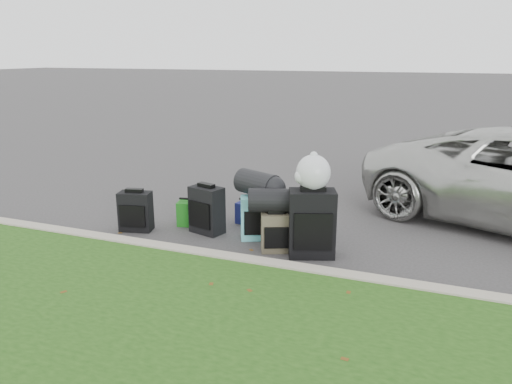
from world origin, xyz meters
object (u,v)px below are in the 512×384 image
(suitcase_large_black_left, at_px, (207,210))
(tote_green, at_px, (189,213))
(suitcase_teal, at_px, (256,218))
(suitcase_large_black_right, at_px, (312,224))
(suitcase_small_black, at_px, (136,211))
(suitcase_olive, at_px, (276,232))
(tote_navy, at_px, (247,213))

(suitcase_large_black_left, distance_m, tote_green, 0.43)
(suitcase_teal, bearing_deg, tote_green, 147.09)
(suitcase_large_black_left, height_order, suitcase_large_black_right, suitcase_large_black_right)
(suitcase_small_black, relative_size, suitcase_teal, 0.95)
(suitcase_olive, relative_size, suitcase_large_black_right, 0.60)
(suitcase_small_black, height_order, suitcase_large_black_right, suitcase_large_black_right)
(suitcase_small_black, relative_size, tote_navy, 1.78)
(tote_navy, bearing_deg, suitcase_small_black, -138.81)
(suitcase_large_black_left, height_order, tote_navy, suitcase_large_black_left)
(suitcase_small_black, height_order, tote_green, suitcase_small_black)
(suitcase_small_black, relative_size, tote_green, 1.58)
(suitcase_teal, xyz_separation_m, tote_green, (-1.06, 0.16, -0.11))
(tote_navy, bearing_deg, suitcase_teal, -48.15)
(suitcase_large_black_right, bearing_deg, tote_navy, 124.25)
(suitcase_large_black_left, bearing_deg, suitcase_large_black_right, 5.70)
(suitcase_teal, height_order, tote_navy, suitcase_teal)
(suitcase_small_black, distance_m, suitcase_large_black_right, 2.43)
(suitcase_olive, xyz_separation_m, tote_green, (-1.43, 0.47, -0.07))
(suitcase_large_black_left, xyz_separation_m, suitcase_teal, (0.69, 0.02, -0.03))
(suitcase_olive, height_order, tote_navy, suitcase_olive)
(suitcase_large_black_right, height_order, tote_navy, suitcase_large_black_right)
(suitcase_small_black, bearing_deg, suitcase_large_black_right, -13.51)
(suitcase_small_black, bearing_deg, tote_navy, 18.69)
(suitcase_small_black, height_order, suitcase_olive, suitcase_small_black)
(suitcase_large_black_left, height_order, suitcase_teal, suitcase_large_black_left)
(suitcase_olive, xyz_separation_m, suitcase_large_black_right, (0.44, 0.02, 0.16))
(suitcase_small_black, xyz_separation_m, suitcase_large_black_left, (0.93, 0.27, 0.05))
(suitcase_large_black_right, relative_size, tote_green, 2.36)
(suitcase_olive, relative_size, tote_navy, 1.58)
(suitcase_small_black, xyz_separation_m, suitcase_large_black_right, (2.43, 0.00, 0.13))
(suitcase_small_black, bearing_deg, suitcase_teal, -3.32)
(suitcase_small_black, distance_m, tote_green, 0.73)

